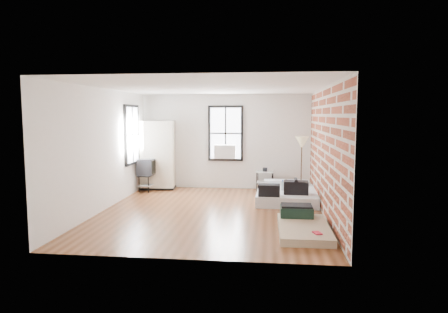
# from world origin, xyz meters

# --- Properties ---
(ground) EXTENTS (6.00, 6.00, 0.00)m
(ground) POSITION_xyz_m (0.00, 0.00, 0.00)
(ground) COLOR #572F17
(ground) RESTS_ON ground
(room_shell) EXTENTS (5.02, 6.02, 2.80)m
(room_shell) POSITION_xyz_m (0.23, 0.36, 1.74)
(room_shell) COLOR silver
(room_shell) RESTS_ON ground
(mattress_main) EXTENTS (1.55, 2.07, 0.65)m
(mattress_main) POSITION_xyz_m (1.74, 1.42, 0.18)
(mattress_main) COLOR white
(mattress_main) RESTS_ON ground
(mattress_bare) EXTENTS (0.94, 1.77, 0.38)m
(mattress_bare) POSITION_xyz_m (1.93, -1.22, 0.11)
(mattress_bare) COLOR tan
(mattress_bare) RESTS_ON ground
(wardrobe) EXTENTS (1.07, 0.68, 2.02)m
(wardrobe) POSITION_xyz_m (-2.00, 2.65, 1.00)
(wardrobe) COLOR black
(wardrobe) RESTS_ON ground
(side_table) EXTENTS (0.54, 0.45, 0.67)m
(side_table) POSITION_xyz_m (1.18, 2.72, 0.45)
(side_table) COLOR black
(side_table) RESTS_ON ground
(floor_lamp) EXTENTS (0.35, 0.35, 1.62)m
(floor_lamp) POSITION_xyz_m (2.15, 1.96, 1.39)
(floor_lamp) COLOR #332111
(floor_lamp) RESTS_ON ground
(tv_stand) EXTENTS (0.50, 0.69, 0.94)m
(tv_stand) POSITION_xyz_m (-2.21, 2.32, 0.67)
(tv_stand) COLOR black
(tv_stand) RESTS_ON ground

